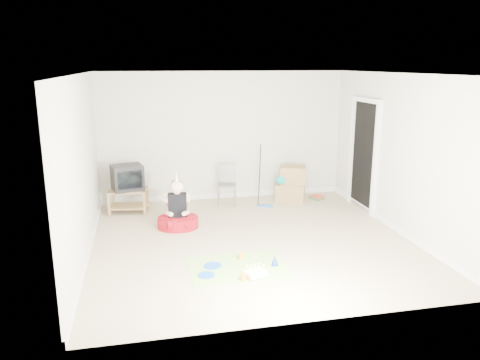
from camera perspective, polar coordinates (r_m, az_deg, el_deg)
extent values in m
plane|color=tan|center=(7.54, 1.38, -7.34)|extent=(5.00, 5.00, 0.00)
cube|color=black|center=(9.18, 14.90, 2.76)|extent=(0.02, 0.90, 2.05)
cube|color=olive|center=(9.03, -13.49, -1.23)|extent=(0.77, 0.54, 0.03)
cube|color=olive|center=(9.12, -13.38, -3.10)|extent=(0.77, 0.54, 0.03)
cube|color=olive|center=(8.97, -15.67, -2.85)|extent=(0.06, 0.06, 0.44)
cube|color=olive|center=(8.85, -11.54, -2.82)|extent=(0.06, 0.06, 0.44)
cube|color=olive|center=(9.33, -15.19, -2.17)|extent=(0.06, 0.06, 0.44)
cube|color=olive|center=(9.22, -11.23, -2.13)|extent=(0.06, 0.06, 0.44)
cube|color=black|center=(8.97, -13.58, 0.32)|extent=(0.64, 0.57, 0.47)
cube|color=gray|center=(9.28, -1.63, -0.65)|extent=(0.44, 0.43, 0.03)
cylinder|color=gray|center=(9.29, -2.64, -0.56)|extent=(0.02, 0.02, 0.81)
cylinder|color=gray|center=(9.27, -0.61, -0.58)|extent=(0.02, 0.02, 0.81)
cube|color=#967348|center=(9.59, 6.11, -1.51)|extent=(0.70, 0.62, 0.37)
cube|color=#967348|center=(9.53, 6.48, 0.63)|extent=(0.60, 0.54, 0.35)
ellipsoid|color=#0D9180|center=(9.41, 5.12, 0.00)|extent=(0.25, 0.17, 0.20)
cube|color=blue|center=(9.25, 3.03, -3.15)|extent=(0.31, 0.20, 0.03)
cylinder|color=black|center=(9.09, 3.07, 0.42)|extent=(0.16, 0.38, 1.16)
cube|color=#25713D|center=(9.90, 9.32, -2.16)|extent=(0.31, 0.35, 0.03)
cube|color=#C34629|center=(9.89, 9.33, -1.99)|extent=(0.31, 0.34, 0.03)
cylinder|color=maroon|center=(8.13, -7.56, -5.14)|extent=(0.75, 0.75, 0.19)
cube|color=black|center=(8.03, -7.63, -3.09)|extent=(0.33, 0.20, 0.42)
sphere|color=#FDBEA9|center=(7.94, -7.71, -0.88)|extent=(0.24, 0.24, 0.22)
cone|color=silver|center=(7.90, -7.75, 0.48)|extent=(0.12, 0.12, 0.17)
cube|color=#FB3499|center=(6.60, -0.31, -10.54)|extent=(1.37, 1.01, 0.01)
cube|color=white|center=(6.32, 1.87, -11.34)|extent=(0.33, 0.30, 0.07)
cube|color=#45C16B|center=(6.33, 1.87, -11.59)|extent=(0.33, 0.30, 0.01)
cylinder|color=beige|center=(6.21, 1.36, -11.12)|extent=(0.01, 0.01, 0.07)
cylinder|color=beige|center=(6.24, 1.86, -10.99)|extent=(0.01, 0.01, 0.07)
cylinder|color=beige|center=(6.27, 2.35, -10.85)|extent=(0.01, 0.01, 0.07)
cylinder|color=beige|center=(6.31, 2.84, -10.71)|extent=(0.01, 0.01, 0.07)
cylinder|color=beige|center=(6.27, 0.91, -10.84)|extent=(0.01, 0.01, 0.07)
cylinder|color=beige|center=(6.31, 1.40, -10.70)|extent=(0.01, 0.01, 0.07)
cylinder|color=beige|center=(6.34, 1.89, -10.57)|extent=(0.01, 0.01, 0.07)
cylinder|color=beige|center=(6.37, 2.38, -10.44)|extent=(0.01, 0.01, 0.07)
cylinder|color=blue|center=(6.62, -3.35, -10.39)|extent=(0.32, 0.32, 0.01)
cylinder|color=blue|center=(6.36, -4.12, -11.49)|extent=(0.28, 0.28, 0.01)
cylinder|color=orange|center=(6.82, 0.14, -9.26)|extent=(0.10, 0.10, 0.09)
cylinder|color=orange|center=(6.20, 0.45, -11.78)|extent=(0.09, 0.09, 0.08)
cone|color=#1A40B8|center=(6.63, 4.26, -9.75)|extent=(0.13, 0.13, 0.15)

